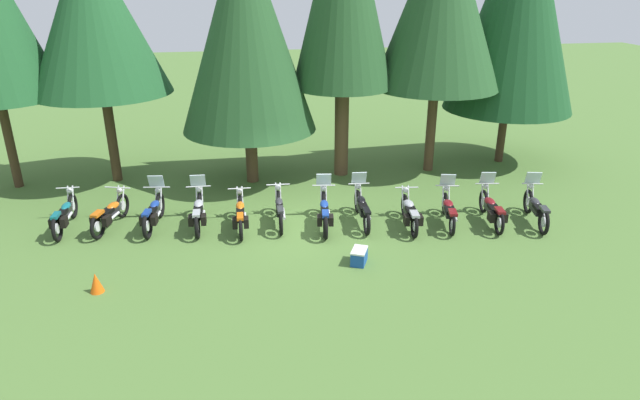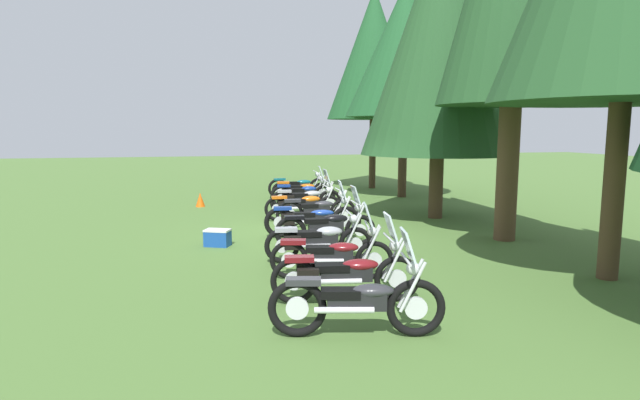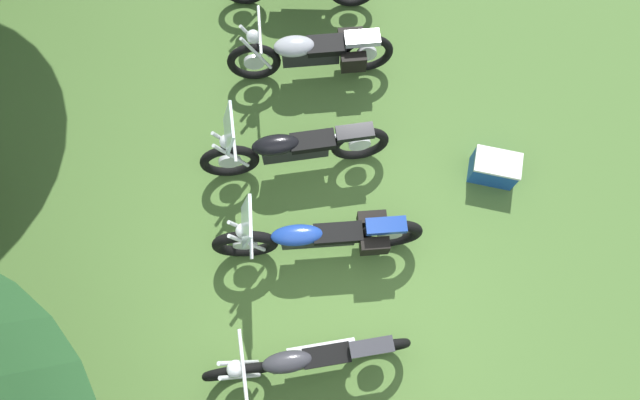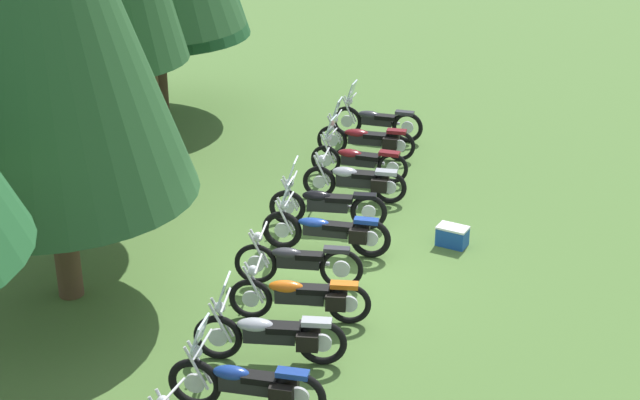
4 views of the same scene
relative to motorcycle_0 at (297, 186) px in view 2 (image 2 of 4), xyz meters
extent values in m
plane|color=#4C7033|center=(6.74, -0.87, -0.46)|extent=(80.00, 80.00, 0.00)
torus|color=black|center=(0.02, 0.85, -0.08)|extent=(0.12, 0.75, 0.75)
cylinder|color=silver|center=(0.02, 0.85, -0.08)|extent=(0.06, 0.29, 0.29)
torus|color=black|center=(-0.02, -0.75, -0.08)|extent=(0.12, 0.75, 0.75)
cylinder|color=silver|center=(-0.02, -0.75, -0.08)|extent=(0.06, 0.29, 0.29)
cube|color=black|center=(0.00, 0.05, 0.02)|extent=(0.20, 0.80, 0.22)
ellipsoid|color=#14606B|center=(0.00, 0.27, 0.15)|extent=(0.25, 0.57, 0.17)
cube|color=black|center=(-0.01, -0.17, 0.12)|extent=(0.23, 0.53, 0.10)
cube|color=#14606B|center=(-0.02, -0.67, 0.27)|extent=(0.18, 0.44, 0.08)
cylinder|color=silver|center=(-0.05, 0.79, 0.22)|extent=(0.05, 0.34, 0.65)
cylinder|color=silver|center=(0.09, 0.78, 0.22)|extent=(0.05, 0.34, 0.65)
cylinder|color=silver|center=(0.01, 0.71, 0.55)|extent=(0.65, 0.05, 0.04)
sphere|color=silver|center=(0.02, 0.80, 0.43)|extent=(0.17, 0.17, 0.17)
cylinder|color=silver|center=(0.11, -0.13, -0.06)|extent=(0.10, 0.79, 0.08)
cube|color=black|center=(-0.16, -0.55, 0.02)|extent=(0.15, 0.32, 0.26)
cube|color=black|center=(0.13, -0.56, 0.02)|extent=(0.15, 0.32, 0.26)
torus|color=black|center=(1.48, 0.63, -0.09)|extent=(0.31, 0.73, 0.73)
cylinder|color=silver|center=(1.48, 0.63, -0.09)|extent=(0.13, 0.29, 0.29)
torus|color=black|center=(1.04, -0.78, -0.09)|extent=(0.31, 0.73, 0.73)
cylinder|color=silver|center=(1.04, -0.78, -0.09)|extent=(0.13, 0.29, 0.29)
cube|color=black|center=(1.26, -0.07, 0.00)|extent=(0.43, 0.77, 0.21)
ellipsoid|color=#D16014|center=(1.32, 0.12, 0.13)|extent=(0.42, 0.58, 0.16)
cube|color=black|center=(1.20, -0.27, 0.10)|extent=(0.40, 0.55, 0.10)
cube|color=#D16014|center=(1.07, -0.71, 0.26)|extent=(0.33, 0.48, 0.08)
cylinder|color=silver|center=(1.39, 0.60, 0.21)|extent=(0.14, 0.33, 0.65)
cylinder|color=silver|center=(1.55, 0.55, 0.21)|extent=(0.14, 0.33, 0.65)
cylinder|color=silver|center=(1.44, 0.50, 0.55)|extent=(0.75, 0.27, 0.04)
sphere|color=silver|center=(1.47, 0.59, 0.43)|extent=(0.21, 0.21, 0.17)
cylinder|color=silver|center=(1.35, -0.27, -0.07)|extent=(0.29, 0.73, 0.08)
cube|color=black|center=(0.93, -0.54, 0.01)|extent=(0.23, 0.35, 0.26)
cube|color=black|center=(1.27, -0.65, 0.01)|extent=(0.23, 0.35, 0.26)
torus|color=black|center=(2.60, 0.44, -0.07)|extent=(0.22, 0.77, 0.76)
cylinder|color=silver|center=(2.60, 0.44, -0.07)|extent=(0.09, 0.30, 0.29)
torus|color=black|center=(2.39, -1.00, -0.07)|extent=(0.22, 0.77, 0.76)
cylinder|color=silver|center=(2.39, -1.00, -0.07)|extent=(0.09, 0.30, 0.29)
cube|color=black|center=(2.49, -0.28, 0.03)|extent=(0.29, 0.74, 0.23)
ellipsoid|color=navy|center=(2.52, -0.08, 0.17)|extent=(0.31, 0.54, 0.18)
cube|color=black|center=(2.47, -0.48, 0.14)|extent=(0.29, 0.51, 0.10)
cube|color=navy|center=(2.40, -0.92, 0.28)|extent=(0.24, 0.46, 0.08)
cylinder|color=silver|center=(2.52, 0.39, 0.22)|extent=(0.09, 0.34, 0.65)
cylinder|color=silver|center=(2.66, 0.37, 0.22)|extent=(0.09, 0.34, 0.65)
cylinder|color=silver|center=(2.58, 0.30, 0.56)|extent=(0.77, 0.14, 0.04)
sphere|color=silver|center=(2.59, 0.39, 0.44)|extent=(0.19, 0.19, 0.17)
cylinder|color=silver|center=(2.59, -0.46, -0.05)|extent=(0.18, 0.72, 0.08)
cube|color=silver|center=(2.58, 0.32, 0.74)|extent=(0.46, 0.21, 0.39)
cube|color=black|center=(2.27, -0.78, 0.03)|extent=(0.18, 0.34, 0.26)
cube|color=black|center=(2.57, -0.83, 0.03)|extent=(0.18, 0.34, 0.26)
torus|color=black|center=(3.78, 0.33, -0.09)|extent=(0.12, 0.74, 0.74)
cylinder|color=silver|center=(3.78, 0.33, -0.09)|extent=(0.06, 0.29, 0.28)
torus|color=black|center=(3.75, -1.22, -0.09)|extent=(0.12, 0.74, 0.74)
cylinder|color=silver|center=(3.75, -1.22, -0.09)|extent=(0.06, 0.29, 0.28)
cube|color=black|center=(3.77, -0.45, 0.02)|extent=(0.23, 0.77, 0.24)
ellipsoid|color=#9EA0A8|center=(3.77, -0.23, 0.16)|extent=(0.28, 0.55, 0.18)
cube|color=black|center=(3.76, -0.66, 0.13)|extent=(0.27, 0.52, 0.10)
cube|color=#9EA0A8|center=(3.75, -1.14, 0.26)|extent=(0.21, 0.44, 0.08)
cylinder|color=silver|center=(3.70, 0.27, 0.21)|extent=(0.05, 0.34, 0.65)
cylinder|color=silver|center=(3.86, 0.27, 0.21)|extent=(0.05, 0.34, 0.65)
cylinder|color=silver|center=(3.78, 0.19, 0.55)|extent=(0.72, 0.05, 0.04)
sphere|color=silver|center=(3.78, 0.28, 0.43)|extent=(0.17, 0.17, 0.17)
cylinder|color=silver|center=(3.90, -0.62, -0.07)|extent=(0.10, 0.77, 0.08)
cube|color=silver|center=(3.78, 0.21, 0.73)|extent=(0.44, 0.16, 0.39)
cube|color=black|center=(3.58, -1.02, 0.01)|extent=(0.15, 0.32, 0.26)
cube|color=black|center=(3.92, -1.02, 0.01)|extent=(0.15, 0.32, 0.26)
torus|color=black|center=(4.97, 0.01, -0.10)|extent=(0.12, 0.71, 0.70)
cylinder|color=silver|center=(4.97, 0.01, -0.10)|extent=(0.06, 0.27, 0.27)
torus|color=black|center=(4.93, -1.56, -0.10)|extent=(0.12, 0.71, 0.70)
cylinder|color=silver|center=(4.93, -1.56, -0.10)|extent=(0.06, 0.27, 0.27)
cube|color=black|center=(4.95, -0.78, 0.00)|extent=(0.22, 0.78, 0.24)
ellipsoid|color=#D16014|center=(4.96, -0.56, 0.15)|extent=(0.26, 0.56, 0.19)
cube|color=black|center=(4.94, -0.99, 0.12)|extent=(0.24, 0.53, 0.10)
cube|color=#D16014|center=(4.93, -1.48, 0.23)|extent=(0.19, 0.45, 0.08)
cylinder|color=silver|center=(4.90, -0.05, 0.19)|extent=(0.05, 0.34, 0.65)
cylinder|color=silver|center=(5.05, -0.05, 0.19)|extent=(0.05, 0.34, 0.65)
cylinder|color=silver|center=(4.97, -0.13, 0.53)|extent=(0.67, 0.06, 0.04)
sphere|color=silver|center=(4.97, -0.04, 0.41)|extent=(0.17, 0.17, 0.17)
cylinder|color=silver|center=(5.07, -0.95, -0.08)|extent=(0.10, 0.78, 0.08)
cube|color=black|center=(4.78, -1.36, 0.00)|extent=(0.15, 0.32, 0.26)
cube|color=black|center=(5.09, -1.37, 0.00)|extent=(0.15, 0.32, 0.26)
torus|color=black|center=(6.12, 0.08, -0.08)|extent=(0.13, 0.75, 0.75)
cylinder|color=silver|center=(6.12, 0.08, -0.08)|extent=(0.07, 0.30, 0.30)
torus|color=black|center=(6.05, -1.38, -0.08)|extent=(0.13, 0.75, 0.75)
cylinder|color=silver|center=(6.05, -1.38, -0.08)|extent=(0.07, 0.30, 0.30)
cube|color=black|center=(6.09, -0.65, 0.02)|extent=(0.21, 0.73, 0.23)
ellipsoid|color=#2D2D33|center=(6.10, -0.45, 0.16)|extent=(0.25, 0.53, 0.18)
cube|color=black|center=(6.07, -0.85, 0.13)|extent=(0.23, 0.49, 0.10)
cube|color=#2D2D33|center=(6.05, -1.30, 0.27)|extent=(0.18, 0.45, 0.08)
cylinder|color=silver|center=(6.05, 0.03, 0.21)|extent=(0.06, 0.34, 0.65)
cylinder|color=silver|center=(6.19, 0.02, 0.21)|extent=(0.06, 0.34, 0.65)
cylinder|color=silver|center=(6.12, -0.06, 0.55)|extent=(0.69, 0.07, 0.04)
sphere|color=silver|center=(6.12, 0.03, 0.43)|extent=(0.18, 0.18, 0.17)
cylinder|color=silver|center=(6.19, -0.82, -0.06)|extent=(0.12, 0.73, 0.08)
torus|color=black|center=(7.47, -0.22, -0.08)|extent=(0.22, 0.76, 0.75)
cylinder|color=silver|center=(7.47, -0.22, -0.08)|extent=(0.09, 0.29, 0.28)
torus|color=black|center=(7.23, -1.84, -0.08)|extent=(0.22, 0.76, 0.75)
cylinder|color=silver|center=(7.23, -1.84, -0.08)|extent=(0.09, 0.29, 0.28)
cube|color=black|center=(7.35, -1.03, 0.01)|extent=(0.31, 0.83, 0.21)
ellipsoid|color=navy|center=(7.38, -0.81, 0.14)|extent=(0.32, 0.61, 0.16)
cube|color=black|center=(7.32, -1.25, 0.11)|extent=(0.30, 0.57, 0.10)
cube|color=navy|center=(7.25, -1.77, 0.26)|extent=(0.24, 0.46, 0.08)
cylinder|color=silver|center=(7.38, -0.27, 0.22)|extent=(0.09, 0.34, 0.65)
cylinder|color=silver|center=(7.53, -0.29, 0.22)|extent=(0.09, 0.34, 0.65)
cylinder|color=silver|center=(7.45, -0.35, 0.55)|extent=(0.67, 0.13, 0.04)
sphere|color=silver|center=(7.46, -0.27, 0.43)|extent=(0.19, 0.19, 0.17)
cylinder|color=silver|center=(7.45, -1.23, -0.06)|extent=(0.19, 0.82, 0.08)
cube|color=silver|center=(7.45, -0.34, 0.73)|extent=(0.46, 0.21, 0.39)
cube|color=black|center=(7.11, -1.62, 0.02)|extent=(0.18, 0.34, 0.26)
cube|color=black|center=(7.42, -1.67, 0.02)|extent=(0.18, 0.34, 0.26)
torus|color=black|center=(8.53, -0.20, -0.10)|extent=(0.16, 0.72, 0.72)
cylinder|color=silver|center=(8.53, -0.20, -0.10)|extent=(0.07, 0.28, 0.27)
torus|color=black|center=(8.42, -1.78, -0.10)|extent=(0.16, 0.72, 0.72)
cylinder|color=silver|center=(8.42, -1.78, -0.10)|extent=(0.07, 0.28, 0.27)
cube|color=black|center=(8.47, -0.99, 0.02)|extent=(0.26, 0.80, 0.26)
ellipsoid|color=black|center=(8.49, -0.78, 0.18)|extent=(0.29, 0.57, 0.20)
cube|color=black|center=(8.46, -1.21, 0.15)|extent=(0.27, 0.54, 0.10)
cube|color=black|center=(8.43, -1.70, 0.24)|extent=(0.22, 0.45, 0.08)
cylinder|color=silver|center=(8.45, -0.26, 0.20)|extent=(0.07, 0.34, 0.65)
cylinder|color=silver|center=(8.60, -0.27, 0.20)|extent=(0.07, 0.34, 0.65)
cylinder|color=silver|center=(8.52, -0.34, 0.54)|extent=(0.63, 0.08, 0.04)
sphere|color=silver|center=(8.53, -0.25, 0.42)|extent=(0.18, 0.18, 0.17)
cylinder|color=silver|center=(8.59, -1.18, -0.08)|extent=(0.13, 0.79, 0.08)
cube|color=silver|center=(8.52, -0.32, 0.72)|extent=(0.45, 0.18, 0.39)
torus|color=black|center=(9.86, -0.73, -0.11)|extent=(0.19, 0.70, 0.70)
cylinder|color=silver|center=(9.86, -0.73, -0.11)|extent=(0.08, 0.27, 0.27)
torus|color=black|center=(9.68, -2.18, -0.11)|extent=(0.19, 0.70, 0.70)
cylinder|color=silver|center=(9.68, -2.18, -0.11)|extent=(0.08, 0.27, 0.27)
cube|color=black|center=(9.77, -1.45, 0.00)|extent=(0.32, 0.75, 0.25)
ellipsoid|color=#9EA0A8|center=(9.79, -1.25, 0.16)|extent=(0.36, 0.55, 0.20)
cube|color=black|center=(9.74, -1.66, 0.13)|extent=(0.33, 0.51, 0.10)
cube|color=#9EA0A8|center=(9.69, -2.10, 0.22)|extent=(0.27, 0.46, 0.08)
cylinder|color=silver|center=(9.76, -0.77, 0.19)|extent=(0.09, 0.34, 0.65)
cylinder|color=silver|center=(9.94, -0.80, 0.19)|extent=(0.09, 0.34, 0.65)
cylinder|color=silver|center=(9.84, -0.86, 0.53)|extent=(0.68, 0.12, 0.04)
sphere|color=silver|center=(9.85, -0.78, 0.41)|extent=(0.19, 0.19, 0.17)
cylinder|color=silver|center=(9.89, -1.63, -0.09)|extent=(0.17, 0.73, 0.08)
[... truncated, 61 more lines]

